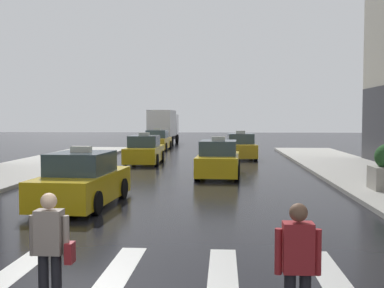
{
  "coord_description": "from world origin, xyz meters",
  "views": [
    {
      "loc": [
        1.81,
        -5.16,
        2.66
      ],
      "look_at": [
        0.93,
        8.0,
        1.93
      ],
      "focal_mm": 44.98,
      "sensor_mm": 36.0,
      "label": 1
    }
  ],
  "objects_px": {
    "taxi_lead": "(82,182)",
    "pedestrian_plain_coat": "(298,263)",
    "taxi_third": "(144,151)",
    "taxi_fifth": "(157,141)",
    "box_truck": "(163,126)",
    "taxi_second": "(218,160)",
    "pedestrian_with_handbag": "(51,246)",
    "taxi_fourth": "(240,147)"
  },
  "relations": [
    {
      "from": "taxi_lead",
      "to": "box_truck",
      "type": "relative_size",
      "value": 0.61
    },
    {
      "from": "taxi_lead",
      "to": "taxi_third",
      "type": "xyz_separation_m",
      "value": [
        -0.31,
        13.19,
        0.0
      ]
    },
    {
      "from": "taxi_fifth",
      "to": "pedestrian_plain_coat",
      "type": "bearing_deg",
      "value": -79.31
    },
    {
      "from": "taxi_lead",
      "to": "taxi_fourth",
      "type": "relative_size",
      "value": 1.0
    },
    {
      "from": "taxi_lead",
      "to": "pedestrian_plain_coat",
      "type": "relative_size",
      "value": 2.81
    },
    {
      "from": "box_truck",
      "to": "taxi_second",
      "type": "bearing_deg",
      "value": -77.32
    },
    {
      "from": "taxi_second",
      "to": "taxi_lead",
      "type": "bearing_deg",
      "value": -118.04
    },
    {
      "from": "taxi_third",
      "to": "taxi_second",
      "type": "bearing_deg",
      "value": -52.51
    },
    {
      "from": "taxi_second",
      "to": "pedestrian_with_handbag",
      "type": "distance_m",
      "value": 15.61
    },
    {
      "from": "taxi_fifth",
      "to": "pedestrian_with_handbag",
      "type": "bearing_deg",
      "value": -84.59
    },
    {
      "from": "taxi_second",
      "to": "taxi_third",
      "type": "distance_m",
      "value": 7.11
    },
    {
      "from": "box_truck",
      "to": "pedestrian_plain_coat",
      "type": "distance_m",
      "value": 41.96
    },
    {
      "from": "taxi_second",
      "to": "taxi_fifth",
      "type": "distance_m",
      "value": 18.34
    },
    {
      "from": "taxi_third",
      "to": "box_truck",
      "type": "xyz_separation_m",
      "value": [
        -1.38,
        19.71,
        1.13
      ]
    },
    {
      "from": "taxi_third",
      "to": "pedestrian_with_handbag",
      "type": "distance_m",
      "value": 21.23
    },
    {
      "from": "box_truck",
      "to": "pedestrian_with_handbag",
      "type": "height_order",
      "value": "box_truck"
    },
    {
      "from": "taxi_third",
      "to": "taxi_fifth",
      "type": "bearing_deg",
      "value": 94.3
    },
    {
      "from": "taxi_lead",
      "to": "pedestrian_with_handbag",
      "type": "distance_m",
      "value": 8.15
    },
    {
      "from": "taxi_second",
      "to": "taxi_third",
      "type": "bearing_deg",
      "value": 127.49
    },
    {
      "from": "pedestrian_plain_coat",
      "to": "box_truck",
      "type": "bearing_deg",
      "value": 99.37
    },
    {
      "from": "taxi_third",
      "to": "pedestrian_with_handbag",
      "type": "relative_size",
      "value": 2.77
    },
    {
      "from": "taxi_second",
      "to": "pedestrian_plain_coat",
      "type": "height_order",
      "value": "taxi_second"
    },
    {
      "from": "box_truck",
      "to": "pedestrian_with_handbag",
      "type": "relative_size",
      "value": 4.59
    },
    {
      "from": "taxi_lead",
      "to": "taxi_second",
      "type": "distance_m",
      "value": 8.56
    },
    {
      "from": "taxi_fourth",
      "to": "taxi_lead",
      "type": "bearing_deg",
      "value": -107.26
    },
    {
      "from": "taxi_third",
      "to": "taxi_fifth",
      "type": "height_order",
      "value": "same"
    },
    {
      "from": "taxi_fifth",
      "to": "pedestrian_with_handbag",
      "type": "relative_size",
      "value": 2.77
    },
    {
      "from": "taxi_lead",
      "to": "pedestrian_plain_coat",
      "type": "bearing_deg",
      "value": -58.8
    },
    {
      "from": "taxi_fourth",
      "to": "pedestrian_with_handbag",
      "type": "xyz_separation_m",
      "value": [
        -3.41,
        -25.1,
        0.21
      ]
    },
    {
      "from": "taxi_fifth",
      "to": "pedestrian_plain_coat",
      "type": "xyz_separation_m",
      "value": [
        6.35,
        -33.62,
        0.21
      ]
    },
    {
      "from": "taxi_lead",
      "to": "pedestrian_plain_coat",
      "type": "xyz_separation_m",
      "value": [
        5.14,
        -8.49,
        0.21
      ]
    },
    {
      "from": "box_truck",
      "to": "taxi_lead",
      "type": "bearing_deg",
      "value": -87.07
    },
    {
      "from": "taxi_lead",
      "to": "taxi_fourth",
      "type": "bearing_deg",
      "value": 72.74
    },
    {
      "from": "taxi_fifth",
      "to": "pedestrian_plain_coat",
      "type": "height_order",
      "value": "taxi_fifth"
    },
    {
      "from": "taxi_lead",
      "to": "taxi_second",
      "type": "relative_size",
      "value": 1.01
    },
    {
      "from": "taxi_fourth",
      "to": "pedestrian_with_handbag",
      "type": "relative_size",
      "value": 2.8
    },
    {
      "from": "taxi_fifth",
      "to": "taxi_second",
      "type": "bearing_deg",
      "value": -73.45
    },
    {
      "from": "taxi_lead",
      "to": "taxi_fifth",
      "type": "relative_size",
      "value": 1.01
    },
    {
      "from": "taxi_lead",
      "to": "pedestrian_with_handbag",
      "type": "relative_size",
      "value": 2.81
    },
    {
      "from": "taxi_fifth",
      "to": "pedestrian_plain_coat",
      "type": "distance_m",
      "value": 34.22
    },
    {
      "from": "pedestrian_with_handbag",
      "to": "taxi_lead",
      "type": "bearing_deg",
      "value": 103.68
    },
    {
      "from": "taxi_third",
      "to": "taxi_fifth",
      "type": "relative_size",
      "value": 1.0
    }
  ]
}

